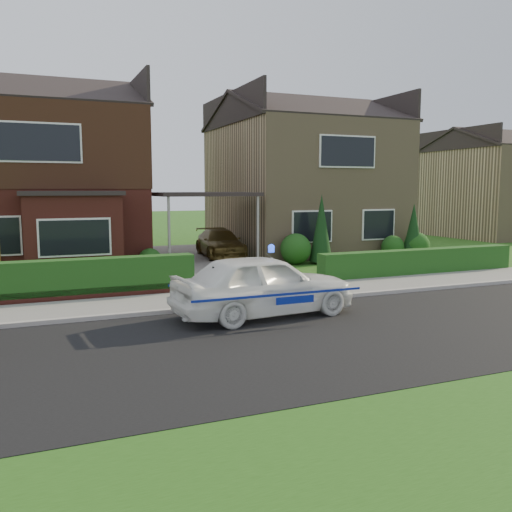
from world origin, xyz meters
TOP-DOWN VIEW (x-y plane):
  - ground at (0.00, 0.00)m, footprint 120.00×120.00m
  - road at (0.00, 0.00)m, footprint 60.00×6.00m
  - kerb at (0.00, 3.05)m, footprint 60.00×0.16m
  - sidewalk at (0.00, 4.10)m, footprint 60.00×2.00m
  - driveway at (0.00, 11.00)m, footprint 3.80×12.00m
  - house_left at (-5.78, 13.90)m, footprint 7.50×9.53m
  - house_right at (5.80, 13.99)m, footprint 7.50×8.06m
  - carport_link at (0.00, 10.95)m, footprint 3.80×3.00m
  - dwarf_wall at (-5.80, 5.30)m, footprint 7.70×0.25m
  - hedge_left at (-5.80, 5.45)m, footprint 7.50×0.55m
  - hedge_right at (5.80, 5.35)m, footprint 7.50×0.55m
  - shrub_left_mid at (-4.00, 9.30)m, footprint 1.32×1.32m
  - shrub_left_near at (-2.40, 9.60)m, footprint 0.84×0.84m
  - shrub_right_near at (3.20, 9.40)m, footprint 1.20×1.20m
  - shrub_right_mid at (7.80, 9.50)m, footprint 0.96×0.96m
  - shrub_right_far at (8.80, 9.20)m, footprint 1.08×1.08m
  - conifer_a at (4.20, 9.20)m, footprint 0.90×0.90m
  - conifer_b at (8.60, 9.20)m, footprint 0.90×0.90m
  - neighbour_right at (20.00, 16.00)m, footprint 6.50×7.00m
  - police_car at (-1.32, 2.00)m, footprint 3.90×4.38m
  - driveway_car at (1.00, 11.99)m, footprint 1.89×3.93m
  - potted_plant_b at (-5.00, 6.00)m, footprint 0.48×0.46m
  - potted_plant_c at (-5.34, 6.00)m, footprint 0.55×0.55m

SIDE VIEW (x-z plane):
  - ground at x=0.00m, z-range 0.00..0.00m
  - road at x=0.00m, z-range -0.01..0.01m
  - hedge_left at x=-5.80m, z-range -0.45..0.45m
  - hedge_right at x=5.80m, z-range -0.40..0.40m
  - sidewalk at x=0.00m, z-range 0.00..0.10m
  - kerb at x=0.00m, z-range 0.00..0.12m
  - driveway at x=0.00m, z-range 0.00..0.12m
  - dwarf_wall at x=-5.80m, z-range 0.00..0.36m
  - potted_plant_b at x=-5.00m, z-range 0.00..0.69m
  - potted_plant_c at x=-5.34m, z-range 0.00..0.75m
  - shrub_left_near at x=-2.40m, z-range 0.00..0.84m
  - shrub_right_mid at x=7.80m, z-range 0.00..0.96m
  - shrub_right_far at x=8.80m, z-range 0.00..1.08m
  - shrub_right_near at x=3.20m, z-range 0.00..1.20m
  - shrub_left_mid at x=-4.00m, z-range 0.00..1.32m
  - driveway_car at x=1.00m, z-range 0.12..1.22m
  - police_car at x=-1.32m, z-range -0.08..1.53m
  - conifer_b at x=8.60m, z-range 0.00..2.20m
  - conifer_a at x=4.20m, z-range 0.00..2.60m
  - neighbour_right at x=20.00m, z-range 0.00..5.20m
  - carport_link at x=0.00m, z-range 1.27..4.04m
  - house_right at x=5.80m, z-range 0.04..7.29m
  - house_left at x=-5.78m, z-range 0.19..7.44m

